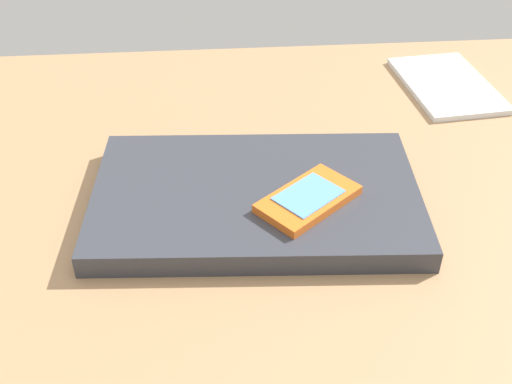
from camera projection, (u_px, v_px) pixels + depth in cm
name	position (u px, v px, depth cm)	size (l,w,h in cm)	color
desk_surface	(227.00, 212.00, 71.72)	(120.00, 80.00, 3.00)	#9E7751
laptop_closed	(256.00, 197.00, 69.37)	(35.21, 21.67, 2.55)	#33353D
cell_phone_on_laptop	(308.00, 199.00, 66.22)	(11.97, 11.35, 1.11)	orange
notepad	(447.00, 85.00, 91.93)	(11.59, 18.22, 0.80)	white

